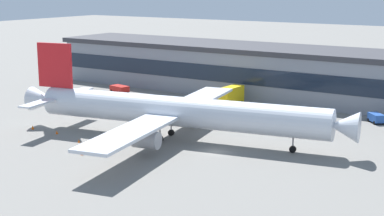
{
  "coord_description": "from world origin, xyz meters",
  "views": [
    {
      "loc": [
        45.74,
        -77.43,
        26.6
      ],
      "look_at": [
        -8.86,
        6.73,
        5.0
      ],
      "focal_mm": 54.23,
      "sensor_mm": 36.0,
      "label": 1
    }
  ],
  "objects_px": {
    "pushback_tractor": "(119,88)",
    "traffic_cone_0": "(82,153)",
    "traffic_cone_1": "(79,141)",
    "baggage_tug": "(376,118)",
    "traffic_cone_2": "(57,132)",
    "airliner": "(174,111)",
    "catering_truck": "(231,95)",
    "traffic_cone_3": "(33,127)"
  },
  "relations": [
    {
      "from": "airliner",
      "to": "traffic_cone_1",
      "type": "bearing_deg",
      "value": -140.64
    },
    {
      "from": "airliner",
      "to": "catering_truck",
      "type": "height_order",
      "value": "airliner"
    },
    {
      "from": "pushback_tractor",
      "to": "traffic_cone_0",
      "type": "height_order",
      "value": "pushback_tractor"
    },
    {
      "from": "pushback_tractor",
      "to": "traffic_cone_2",
      "type": "bearing_deg",
      "value": -65.93
    },
    {
      "from": "catering_truck",
      "to": "baggage_tug",
      "type": "xyz_separation_m",
      "value": [
        32.01,
        0.68,
        -1.21
      ]
    },
    {
      "from": "traffic_cone_0",
      "to": "traffic_cone_1",
      "type": "distance_m",
      "value": 7.61
    },
    {
      "from": "traffic_cone_0",
      "to": "catering_truck",
      "type": "bearing_deg",
      "value": 88.82
    },
    {
      "from": "catering_truck",
      "to": "traffic_cone_1",
      "type": "bearing_deg",
      "value": -99.09
    },
    {
      "from": "airliner",
      "to": "catering_truck",
      "type": "bearing_deg",
      "value": 101.17
    },
    {
      "from": "traffic_cone_0",
      "to": "traffic_cone_1",
      "type": "xyz_separation_m",
      "value": [
        -5.64,
        5.11,
        -0.05
      ]
    },
    {
      "from": "airliner",
      "to": "pushback_tractor",
      "type": "relative_size",
      "value": 11.53
    },
    {
      "from": "baggage_tug",
      "to": "traffic_cone_2",
      "type": "bearing_deg",
      "value": -139.17
    },
    {
      "from": "traffic_cone_2",
      "to": "traffic_cone_0",
      "type": "bearing_deg",
      "value": -28.91
    },
    {
      "from": "traffic_cone_1",
      "to": "traffic_cone_2",
      "type": "xyz_separation_m",
      "value": [
        -7.44,
        2.11,
        0.03
      ]
    },
    {
      "from": "baggage_tug",
      "to": "airliner",
      "type": "bearing_deg",
      "value": -129.45
    },
    {
      "from": "traffic_cone_3",
      "to": "airliner",
      "type": "bearing_deg",
      "value": 17.35
    },
    {
      "from": "airliner",
      "to": "baggage_tug",
      "type": "xyz_separation_m",
      "value": [
        25.93,
        31.5,
        -3.98
      ]
    },
    {
      "from": "airliner",
      "to": "traffic_cone_2",
      "type": "relative_size",
      "value": 94.49
    },
    {
      "from": "traffic_cone_1",
      "to": "traffic_cone_2",
      "type": "bearing_deg",
      "value": 164.18
    },
    {
      "from": "catering_truck",
      "to": "baggage_tug",
      "type": "relative_size",
      "value": 1.82
    },
    {
      "from": "baggage_tug",
      "to": "traffic_cone_2",
      "type": "relative_size",
      "value": 6.27
    },
    {
      "from": "catering_truck",
      "to": "traffic_cone_3",
      "type": "xyz_separation_m",
      "value": [
        -20.37,
        -39.09,
        -1.93
      ]
    },
    {
      "from": "traffic_cone_1",
      "to": "baggage_tug",
      "type": "bearing_deg",
      "value": 47.35
    },
    {
      "from": "pushback_tractor",
      "to": "traffic_cone_0",
      "type": "xyz_separation_m",
      "value": [
        29.8,
        -44.66,
        -0.72
      ]
    },
    {
      "from": "airliner",
      "to": "traffic_cone_2",
      "type": "xyz_separation_m",
      "value": [
        -20.13,
        -8.29,
        -4.75
      ]
    },
    {
      "from": "catering_truck",
      "to": "baggage_tug",
      "type": "distance_m",
      "value": 32.04
    },
    {
      "from": "pushback_tractor",
      "to": "traffic_cone_3",
      "type": "distance_m",
      "value": 38.83
    },
    {
      "from": "airliner",
      "to": "traffic_cone_0",
      "type": "relative_size",
      "value": 90.81
    },
    {
      "from": "traffic_cone_1",
      "to": "airliner",
      "type": "bearing_deg",
      "value": 39.36
    },
    {
      "from": "catering_truck",
      "to": "traffic_cone_3",
      "type": "distance_m",
      "value": 44.13
    },
    {
      "from": "pushback_tractor",
      "to": "baggage_tug",
      "type": "bearing_deg",
      "value": 2.15
    },
    {
      "from": "airliner",
      "to": "traffic_cone_3",
      "type": "distance_m",
      "value": 28.12
    },
    {
      "from": "airliner",
      "to": "catering_truck",
      "type": "distance_m",
      "value": 31.54
    },
    {
      "from": "traffic_cone_2",
      "to": "traffic_cone_3",
      "type": "relative_size",
      "value": 0.89
    },
    {
      "from": "catering_truck",
      "to": "pushback_tractor",
      "type": "bearing_deg",
      "value": -176.87
    },
    {
      "from": "catering_truck",
      "to": "traffic_cone_3",
      "type": "height_order",
      "value": "catering_truck"
    },
    {
      "from": "traffic_cone_0",
      "to": "traffic_cone_3",
      "type": "height_order",
      "value": "traffic_cone_3"
    },
    {
      "from": "catering_truck",
      "to": "traffic_cone_0",
      "type": "bearing_deg",
      "value": -91.18
    },
    {
      "from": "baggage_tug",
      "to": "traffic_cone_3",
      "type": "height_order",
      "value": "baggage_tug"
    },
    {
      "from": "traffic_cone_1",
      "to": "traffic_cone_2",
      "type": "relative_size",
      "value": 0.89
    },
    {
      "from": "pushback_tractor",
      "to": "airliner",
      "type": "bearing_deg",
      "value": -38.34
    },
    {
      "from": "traffic_cone_3",
      "to": "catering_truck",
      "type": "bearing_deg",
      "value": 62.47
    }
  ]
}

